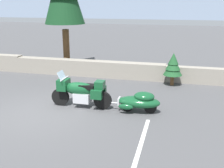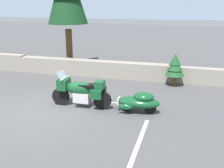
# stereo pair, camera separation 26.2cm
# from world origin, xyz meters

# --- Properties ---
(ground_plane) EXTENTS (80.00, 80.00, 0.00)m
(ground_plane) POSITION_xyz_m (0.00, 0.00, 0.00)
(ground_plane) COLOR #4C4C4F
(stone_guard_wall) EXTENTS (24.00, 0.58, 0.91)m
(stone_guard_wall) POSITION_xyz_m (-0.64, 5.17, 0.42)
(stone_guard_wall) COLOR gray
(stone_guard_wall) RESTS_ON ground
(touring_motorcycle) EXTENTS (2.31, 0.77, 1.33)m
(touring_motorcycle) POSITION_xyz_m (1.18, 0.87, 0.62)
(touring_motorcycle) COLOR black
(touring_motorcycle) RESTS_ON ground
(car_shaped_trailer) EXTENTS (2.20, 0.79, 0.76)m
(car_shaped_trailer) POSITION_xyz_m (3.34, 0.90, 0.41)
(car_shaped_trailer) COLOR black
(car_shaped_trailer) RESTS_ON ground
(pine_sapling_near) EXTENTS (0.88, 0.88, 1.54)m
(pine_sapling_near) POSITION_xyz_m (4.35, 4.54, 0.96)
(pine_sapling_near) COLOR brown
(pine_sapling_near) RESTS_ON ground
(parking_stripe_marker) EXTENTS (0.12, 3.60, 0.01)m
(parking_stripe_marker) POSITION_xyz_m (3.75, -1.50, 0.00)
(parking_stripe_marker) COLOR silver
(parking_stripe_marker) RESTS_ON ground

